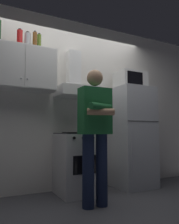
# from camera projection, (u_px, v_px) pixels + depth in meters

# --- Properties ---
(ground_plane) EXTENTS (7.00, 7.00, 0.00)m
(ground_plane) POSITION_uv_depth(u_px,v_px,m) (90.00, 198.00, 3.00)
(ground_plane) COLOR #4C4C51
(back_wall_tiled) EXTENTS (4.80, 0.10, 2.70)m
(back_wall_tiled) POSITION_uv_depth(u_px,v_px,m) (73.00, 103.00, 3.65)
(back_wall_tiled) COLOR silver
(back_wall_tiled) RESTS_ON ground_plane
(upper_cabinet) EXTENTS (0.90, 0.37, 0.60)m
(upper_cabinet) POSITION_uv_depth(u_px,v_px,m) (22.00, 68.00, 3.11)
(upper_cabinet) COLOR white
(stove_oven) EXTENTS (0.60, 0.62, 0.87)m
(stove_oven) POSITION_uv_depth(u_px,v_px,m) (79.00, 163.00, 3.24)
(stove_oven) COLOR white
(stove_oven) RESTS_ON ground_plane
(range_hood) EXTENTS (0.60, 0.44, 0.75)m
(range_hood) POSITION_uv_depth(u_px,v_px,m) (76.00, 85.00, 3.45)
(range_hood) COLOR white
(refrigerator) EXTENTS (0.60, 0.62, 1.60)m
(refrigerator) POSITION_uv_depth(u_px,v_px,m) (132.00, 137.00, 3.69)
(refrigerator) COLOR silver
(refrigerator) RESTS_ON ground_plane
(microwave) EXTENTS (0.48, 0.37, 0.28)m
(microwave) POSITION_uv_depth(u_px,v_px,m) (130.00, 80.00, 3.79)
(microwave) COLOR silver
(microwave) RESTS_ON refrigerator
(person_standing) EXTENTS (0.38, 0.33, 1.64)m
(person_standing) POSITION_uv_depth(u_px,v_px,m) (95.00, 130.00, 2.72)
(person_standing) COLOR #192342
(person_standing) RESTS_ON ground_plane
(cooking_pot) EXTENTS (0.30, 0.20, 0.12)m
(cooking_pot) POSITION_uv_depth(u_px,v_px,m) (90.00, 128.00, 3.23)
(cooking_pot) COLOR #B7BABF
(cooking_pot) RESTS_ON stove_oven
(bottle_canister_steel) EXTENTS (0.08, 0.08, 0.23)m
(bottle_canister_steel) POSITION_uv_depth(u_px,v_px,m) (28.00, 40.00, 3.17)
(bottle_canister_steel) COLOR #B2B5BA
(bottle_canister_steel) RESTS_ON upper_cabinet
(bottle_olive_oil) EXTENTS (0.06, 0.06, 0.26)m
(bottle_olive_oil) POSITION_uv_depth(u_px,v_px,m) (39.00, 43.00, 3.28)
(bottle_olive_oil) COLOR #4C6B19
(bottle_olive_oil) RESTS_ON upper_cabinet
(bottle_soda_red) EXTENTS (0.08, 0.08, 0.25)m
(bottle_soda_red) POSITION_uv_depth(u_px,v_px,m) (20.00, 38.00, 3.11)
(bottle_soda_red) COLOR red
(bottle_soda_red) RESTS_ON upper_cabinet
(bottle_beer_brown) EXTENTS (0.06, 0.06, 0.26)m
(bottle_beer_brown) POSITION_uv_depth(u_px,v_px,m) (35.00, 40.00, 3.20)
(bottle_beer_brown) COLOR brown
(bottle_beer_brown) RESTS_ON upper_cabinet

